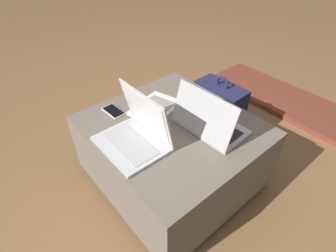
# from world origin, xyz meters

# --- Properties ---
(ground_plane) EXTENTS (14.00, 14.00, 0.00)m
(ground_plane) POSITION_xyz_m (0.00, 0.00, 0.00)
(ground_plane) COLOR olive
(ottoman) EXTENTS (0.87, 0.81, 0.43)m
(ottoman) POSITION_xyz_m (0.00, 0.00, 0.22)
(ottoman) COLOR #3D3832
(ottoman) RESTS_ON ground_plane
(laptop_near) EXTENTS (0.34, 0.26, 0.27)m
(laptop_near) POSITION_xyz_m (-0.01, -0.22, 0.49)
(laptop_near) COLOR silver
(laptop_near) RESTS_ON ottoman
(laptop_far) EXTENTS (0.37, 0.24, 0.23)m
(laptop_far) POSITION_xyz_m (0.15, 0.11, 0.48)
(laptop_far) COLOR #B7B7BC
(laptop_far) RESTS_ON ottoman
(cell_phone) EXTENTS (0.14, 0.08, 0.01)m
(cell_phone) POSITION_xyz_m (-0.30, -0.18, 0.44)
(cell_phone) COLOR white
(cell_phone) RESTS_ON ottoman
(backpack) EXTENTS (0.35, 0.23, 0.49)m
(backpack) POSITION_xyz_m (-0.12, 0.55, 0.20)
(backpack) COLOR #23234C
(backpack) RESTS_ON ground_plane
(paper_sheet) EXTENTS (0.28, 0.34, 0.00)m
(paper_sheet) POSITION_xyz_m (-0.19, 0.03, 0.44)
(paper_sheet) COLOR white
(paper_sheet) RESTS_ON ottoman
(fireplace_hearth) EXTENTS (1.40, 0.50, 0.04)m
(fireplace_hearth) POSITION_xyz_m (0.00, 1.33, 0.02)
(fireplace_hearth) COLOR brown
(fireplace_hearth) RESTS_ON ground_plane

